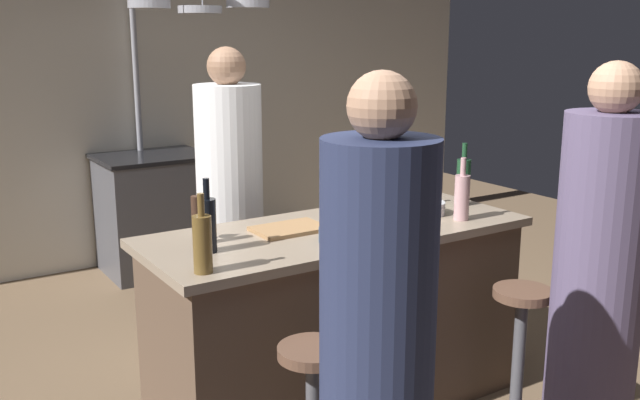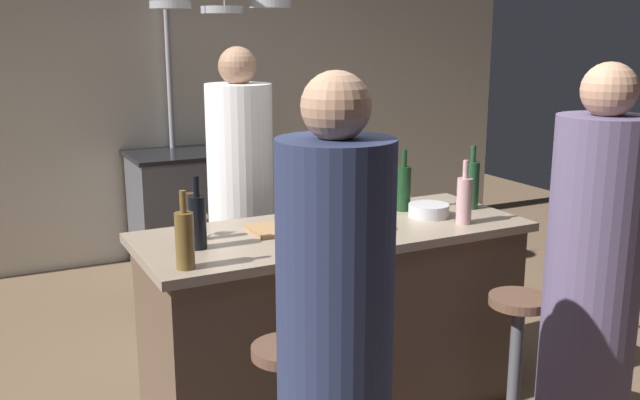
{
  "view_description": "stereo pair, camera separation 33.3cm",
  "coord_description": "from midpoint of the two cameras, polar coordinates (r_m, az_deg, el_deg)",
  "views": [
    {
      "loc": [
        -1.79,
        -2.62,
        1.77
      ],
      "look_at": [
        0.0,
        0.15,
        1.0
      ],
      "focal_mm": 40.18,
      "sensor_mm": 36.0,
      "label": 1
    },
    {
      "loc": [
        -1.5,
        -2.79,
        1.77
      ],
      "look_at": [
        0.0,
        0.15,
        1.0
      ],
      "focal_mm": 40.18,
      "sensor_mm": 36.0,
      "label": 2
    }
  ],
  "objects": [
    {
      "name": "wine_bottle_amber",
      "position": [
        2.71,
        -12.86,
        -3.38
      ],
      "size": [
        0.07,
        0.07,
        0.3
      ],
      "color": "brown",
      "rests_on": "kitchen_island"
    },
    {
      "name": "mixing_bowl_blue",
      "position": [
        3.05,
        -1.37,
        -2.84
      ],
      "size": [
        0.2,
        0.2,
        0.06
      ],
      "primitive_type": "cylinder",
      "color": "#334C6B",
      "rests_on": "kitchen_island"
    },
    {
      "name": "kitchen_island",
      "position": [
        3.43,
        -1.44,
        -9.46
      ],
      "size": [
        1.8,
        0.72,
        0.9
      ],
      "color": "brown",
      "rests_on": "ground_plane"
    },
    {
      "name": "overhead_pot_rack",
      "position": [
        4.92,
        -13.18,
        12.23
      ],
      "size": [
        0.91,
        1.34,
        2.17
      ],
      "color": "gray",
      "rests_on": "ground_plane"
    },
    {
      "name": "mixing_bowl_ceramic",
      "position": [
        3.24,
        0.53,
        -1.73
      ],
      "size": [
        0.2,
        0.2,
        0.08
      ],
      "primitive_type": "cylinder",
      "color": "silver",
      "rests_on": "kitchen_island"
    },
    {
      "name": "bar_stool_right",
      "position": [
        3.34,
        12.78,
        -11.89
      ],
      "size": [
        0.28,
        0.28,
        0.68
      ],
      "color": "#4C4C51",
      "rests_on": "ground_plane"
    },
    {
      "name": "wine_glass_near_left_guest",
      "position": [
        3.14,
        -12.07,
        -1.27
      ],
      "size": [
        0.07,
        0.07,
        0.15
      ],
      "color": "silver",
      "rests_on": "kitchen_island"
    },
    {
      "name": "guest_right",
      "position": [
        3.01,
        18.28,
        -6.86
      ],
      "size": [
        0.35,
        0.35,
        1.67
      ],
      "color": "#594C6B",
      "rests_on": "ground_plane"
    },
    {
      "name": "wine_bottle_red",
      "position": [
        3.61,
        3.65,
        1.13
      ],
      "size": [
        0.07,
        0.07,
        0.31
      ],
      "color": "#143319",
      "rests_on": "kitchen_island"
    },
    {
      "name": "mixing_bowl_steel",
      "position": [
        3.54,
        5.72,
        -0.65
      ],
      "size": [
        0.2,
        0.2,
        0.06
      ],
      "primitive_type": "cylinder",
      "color": "#B7B7BC",
      "rests_on": "kitchen_island"
    },
    {
      "name": "wine_bottle_rose",
      "position": [
        3.43,
        8.53,
        0.27
      ],
      "size": [
        0.07,
        0.07,
        0.3
      ],
      "color": "#B78C8E",
      "rests_on": "kitchen_island"
    },
    {
      "name": "guest_left",
      "position": [
        2.25,
        0.22,
        -13.16
      ],
      "size": [
        0.35,
        0.35,
        1.67
      ],
      "color": "#262D4C",
      "rests_on": "ground_plane"
    },
    {
      "name": "wine_bottle_green",
      "position": [
        3.73,
        8.86,
        1.49
      ],
      "size": [
        0.07,
        0.07,
        0.32
      ],
      "color": "#193D23",
      "rests_on": "kitchen_island"
    },
    {
      "name": "wine_glass_by_chef",
      "position": [
        3.51,
        -0.31,
        0.55
      ],
      "size": [
        0.07,
        0.07,
        0.15
      ],
      "color": "silver",
      "rests_on": "kitchen_island"
    },
    {
      "name": "cutting_board",
      "position": [
        3.24,
        -5.39,
        -2.34
      ],
      "size": [
        0.32,
        0.22,
        0.02
      ],
      "primitive_type": "cube",
      "color": "#997047",
      "rests_on": "kitchen_island"
    },
    {
      "name": "pepper_mill",
      "position": [
        3.07,
        -12.83,
        -1.63
      ],
      "size": [
        0.05,
        0.05,
        0.21
      ],
      "primitive_type": "cylinder",
      "color": "#382319",
      "rests_on": "kitchen_island"
    },
    {
      "name": "wine_bottle_dark",
      "position": [
        2.95,
        -12.16,
        -1.92
      ],
      "size": [
        0.07,
        0.07,
        0.31
      ],
      "color": "black",
      "rests_on": "kitchen_island"
    },
    {
      "name": "stove_range",
      "position": [
        5.57,
        -14.69,
        -1.01
      ],
      "size": [
        0.8,
        0.64,
        0.89
      ],
      "color": "#47474C",
      "rests_on": "ground_plane"
    },
    {
      "name": "back_wall",
      "position": [
        5.81,
        -16.44,
        8.0
      ],
      "size": [
        6.4,
        0.16,
        2.6
      ],
      "primitive_type": "cube",
      "color": "beige",
      "rests_on": "ground_plane"
    },
    {
      "name": "chef",
      "position": [
        3.97,
        -9.52,
        -1.33
      ],
      "size": [
        0.36,
        0.36,
        1.7
      ],
      "color": "white",
      "rests_on": "ground_plane"
    }
  ]
}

